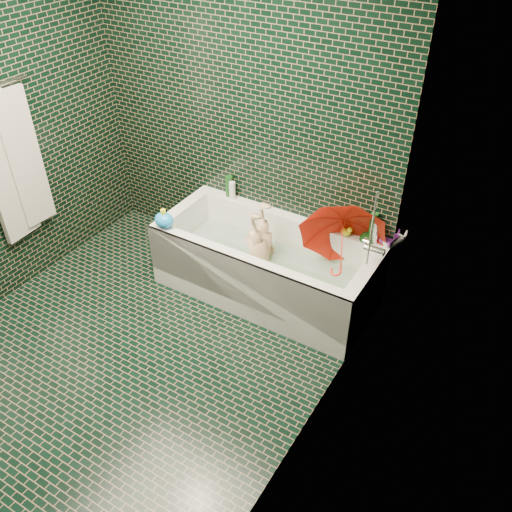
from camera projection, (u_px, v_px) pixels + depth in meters
The scene contains 19 objects.
floor at pixel (140, 349), 3.89m from camera, with size 2.80×2.80×0.00m, color black.
wall_back at pixel (242, 117), 4.09m from camera, with size 2.80×2.80×0.00m, color black.
wall_right at pixel (314, 272), 2.60m from camera, with size 2.80×2.80×0.00m, color black.
bathtub at pixel (265, 272), 4.26m from camera, with size 1.70×0.75×0.55m.
bath_mat at pixel (266, 276), 4.31m from camera, with size 1.35×0.47×0.01m, color green.
water at pixel (267, 262), 4.22m from camera, with size 1.48×0.53×0.00m, color silver.
towel at pixel (13, 166), 3.94m from camera, with size 0.08×0.44×1.12m.
faucet at pixel (373, 245), 3.59m from camera, with size 0.18×0.19×0.55m.
child at pixel (261, 259), 4.23m from camera, with size 0.33×0.21×0.90m, color #D6AE85.
umbrella at pixel (342, 245), 3.86m from camera, with size 0.61×0.61×0.54m, color red.
soap_bottle_a at pixel (384, 246), 3.96m from camera, with size 0.09×0.09×0.24m, color white.
soap_bottle_b at pixel (384, 246), 3.96m from camera, with size 0.09×0.09×0.21m, color #5B1F75.
soap_bottle_c at pixel (368, 244), 3.98m from camera, with size 0.13×0.13×0.17m, color #134515.
bottle_right_tall at pixel (373, 228), 3.93m from camera, with size 0.06×0.06×0.25m, color #134515.
bottle_right_pump at pixel (376, 231), 3.94m from camera, with size 0.05×0.05×0.20m, color silver.
bottle_left_tall at pixel (229, 186), 4.48m from camera, with size 0.06×0.06×0.18m, color #134515.
bottle_left_short at pixel (232, 191), 4.45m from camera, with size 0.05×0.05×0.15m, color white.
rubber_duck at pixel (347, 232), 4.04m from camera, with size 0.11×0.08×0.08m.
bath_toy at pixel (164, 220), 4.12m from camera, with size 0.17×0.14×0.15m.
Camera 1 is at (2.11, -1.88, 2.88)m, focal length 38.00 mm.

